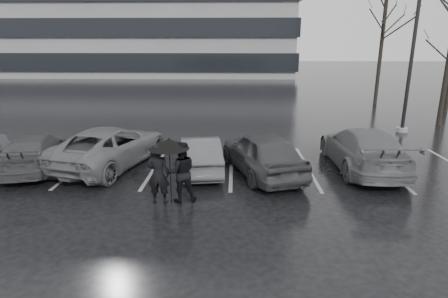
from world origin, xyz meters
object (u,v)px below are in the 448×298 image
object	(u,v)px
car_west_b	(110,146)
car_east	(363,148)
car_west_c	(36,151)
car_west_a	(200,154)
tree_north	(382,44)
car_main	(262,153)
lamp_post	(414,38)
pedestrian_left	(158,174)
pedestrian_right	(181,172)

from	to	relation	value
car_west_b	car_east	distance (m)	9.18
car_west_c	car_east	distance (m)	11.77
car_west_a	tree_north	xyz separation A→B (m)	(11.50, 14.99, 3.62)
car_west_b	car_main	bearing A→B (deg)	-172.42
car_east	lamp_post	bearing A→B (deg)	-124.45
car_east	pedestrian_left	bearing A→B (deg)	25.25
car_west_c	lamp_post	bearing A→B (deg)	-170.97
car_west_b	lamp_post	distance (m)	14.85
car_west_b	car_west_c	world-z (taller)	car_west_b
lamp_post	tree_north	size ratio (longest dim) A/B	1.19
car_east	pedestrian_left	xyz separation A→B (m)	(-6.73, -3.23, 0.11)
pedestrian_right	lamp_post	size ratio (longest dim) A/B	0.17
pedestrian_left	lamp_post	size ratio (longest dim) A/B	0.17
lamp_post	car_west_a	bearing A→B (deg)	-147.34
car_main	lamp_post	world-z (taller)	lamp_post
car_east	pedestrian_right	size ratio (longest dim) A/B	2.93
pedestrian_left	pedestrian_right	world-z (taller)	pedestrian_right
car_west_b	pedestrian_left	bearing A→B (deg)	141.62
car_main	pedestrian_left	distance (m)	4.02
lamp_post	car_west_c	bearing A→B (deg)	-158.53
lamp_post	tree_north	bearing A→B (deg)	78.77
lamp_post	car_main	bearing A→B (deg)	-139.46
pedestrian_left	tree_north	xyz separation A→B (m)	(12.42, 17.80, 3.39)
car_main	tree_north	xyz separation A→B (m)	(9.33, 15.23, 3.49)
tree_north	lamp_post	bearing A→B (deg)	-101.23
car_main	car_west_b	world-z (taller)	car_main
car_main	car_east	world-z (taller)	car_main
pedestrian_left	pedestrian_right	size ratio (longest dim) A/B	0.98
car_west_c	car_east	world-z (taller)	car_east
car_west_a	car_west_b	distance (m)	3.40
lamp_post	tree_north	xyz separation A→B (m)	(1.74, 8.73, -0.37)
tree_north	car_west_c	bearing A→B (deg)	-139.48
car_west_c	car_west_b	bearing A→B (deg)	177.06
car_main	tree_north	bearing A→B (deg)	-140.02
car_east	car_west_a	bearing A→B (deg)	3.75
tree_north	car_west_a	bearing A→B (deg)	-127.48
car_east	lamp_post	distance (m)	8.04
car_west_b	pedestrian_left	xyz separation A→B (m)	(2.44, -3.32, 0.13)
pedestrian_left	car_west_a	bearing A→B (deg)	-107.35
pedestrian_left	car_west_c	bearing A→B (deg)	-29.06
car_west_b	car_west_c	bearing A→B (deg)	24.79
car_main	pedestrian_right	size ratio (longest dim) A/B	2.52
tree_north	car_west_b	bearing A→B (deg)	-135.74
car_west_a	car_west_c	world-z (taller)	car_west_c
car_main	car_east	size ratio (longest dim) A/B	0.86
pedestrian_right	tree_north	bearing A→B (deg)	-136.84
car_west_c	pedestrian_left	size ratio (longest dim) A/B	2.55
car_west_b	car_east	world-z (taller)	car_east
car_west_b	pedestrian_right	size ratio (longest dim) A/B	2.99
pedestrian_left	tree_north	world-z (taller)	tree_north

